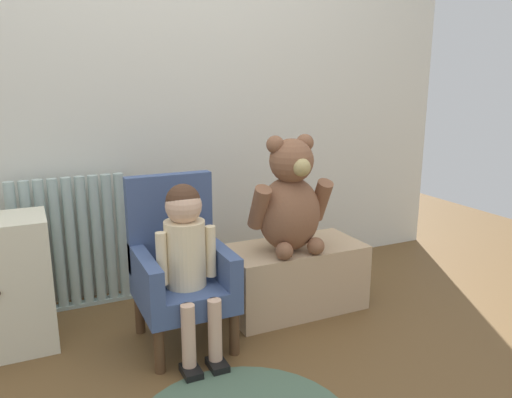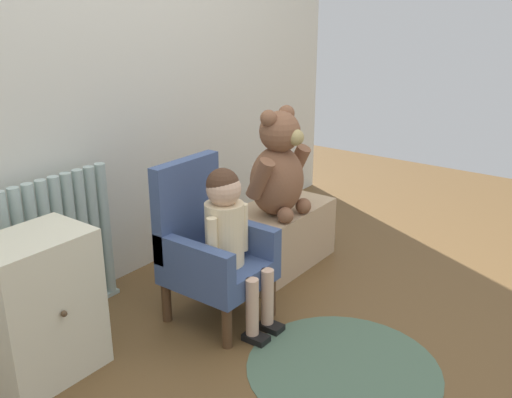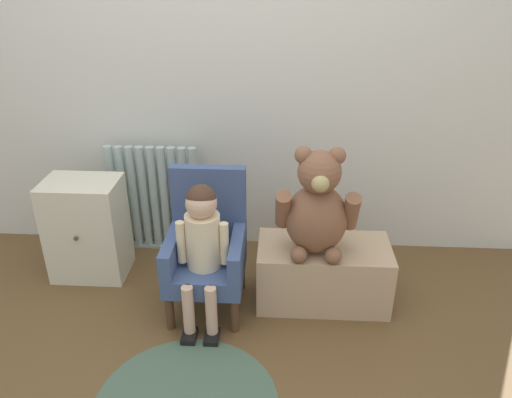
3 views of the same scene
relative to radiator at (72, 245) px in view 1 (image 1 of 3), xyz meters
The scene contains 7 objects.
back_wall 0.98m from the radiator, 15.97° to the left, with size 3.80×0.05×2.40m, color silver.
radiator is the anchor object (origin of this frame).
small_dresser 0.44m from the radiator, 136.92° to the right, with size 0.41×0.31×0.58m.
child_armchair 0.66m from the radiator, 52.79° to the right, with size 0.38×0.42×0.73m.
child_figure 0.77m from the radiator, 58.12° to the right, with size 0.25×0.35×0.72m.
low_bench 1.12m from the radiator, 25.37° to the right, with size 0.68×0.35×0.33m, color tan.
large_teddy_bear 1.11m from the radiator, 28.85° to the right, with size 0.40×0.28×0.56m.
Camera 1 is at (-0.60, -1.46, 1.14)m, focal length 35.00 mm.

